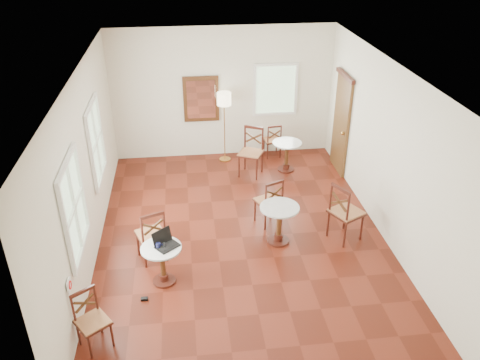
% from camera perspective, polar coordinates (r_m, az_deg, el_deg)
% --- Properties ---
extents(ground, '(7.00, 7.00, 0.00)m').
position_cam_1_polar(ground, '(8.77, 0.24, -6.68)').
color(ground, '#5C1C0F').
rests_on(ground, ground).
extents(room_shell, '(5.02, 7.02, 3.01)m').
position_cam_1_polar(room_shell, '(8.07, -0.40, 5.44)').
color(room_shell, silver).
rests_on(room_shell, ground).
extents(cafe_table_near, '(0.62, 0.62, 0.66)m').
position_cam_1_polar(cafe_table_near, '(7.66, -9.06, -9.28)').
color(cafe_table_near, '#461B11').
rests_on(cafe_table_near, ground).
extents(cafe_table_mid, '(0.68, 0.68, 0.71)m').
position_cam_1_polar(cafe_table_mid, '(8.44, 4.58, -4.72)').
color(cafe_table_mid, '#461B11').
rests_on(cafe_table_mid, ground).
extents(cafe_table_back, '(0.64, 0.64, 0.68)m').
position_cam_1_polar(cafe_table_back, '(10.86, 5.47, 3.15)').
color(cafe_table_back, '#461B11').
rests_on(cafe_table_back, ground).
extents(chair_near_a, '(0.58, 0.58, 0.97)m').
position_cam_1_polar(chair_near_a, '(8.11, -10.30, -6.31)').
color(chair_near_a, '#461B11').
rests_on(chair_near_a, ground).
extents(chair_near_b, '(0.54, 0.54, 0.84)m').
position_cam_1_polar(chair_near_b, '(6.88, -16.90, -15.42)').
color(chair_near_b, '#461B11').
rests_on(chair_near_b, ground).
extents(chair_mid_a, '(0.57, 0.57, 0.94)m').
position_cam_1_polar(chair_mid_a, '(8.91, 3.44, -2.50)').
color(chair_mid_a, '#461B11').
rests_on(chair_mid_a, ground).
extents(chair_mid_b, '(0.68, 0.68, 1.09)m').
position_cam_1_polar(chair_mid_b, '(8.64, 12.18, -3.69)').
color(chair_mid_b, '#461B11').
rests_on(chair_mid_b, ground).
extents(chair_back_a, '(0.42, 0.42, 0.82)m').
position_cam_1_polar(chair_back_a, '(11.50, 3.83, 4.67)').
color(chair_back_a, '#461B11').
rests_on(chair_back_a, ground).
extents(chair_back_b, '(0.66, 0.66, 1.07)m').
position_cam_1_polar(chair_back_b, '(10.60, 1.31, 3.27)').
color(chair_back_b, '#461B11').
rests_on(chair_back_b, ground).
extents(floor_lamp, '(0.32, 0.32, 1.63)m').
position_cam_1_polar(floor_lamp, '(10.93, -1.87, 8.91)').
color(floor_lamp, '#BF8C3F').
rests_on(floor_lamp, ground).
extents(laptop, '(0.43, 0.42, 0.24)m').
position_cam_1_polar(laptop, '(7.51, -8.75, -7.18)').
color(laptop, black).
rests_on(laptop, cafe_table_near).
extents(mouse, '(0.12, 0.10, 0.04)m').
position_cam_1_polar(mouse, '(7.49, -9.06, -7.70)').
color(mouse, black).
rests_on(mouse, cafe_table_near).
extents(navy_mug, '(0.11, 0.07, 0.09)m').
position_cam_1_polar(navy_mug, '(7.48, -9.48, -7.57)').
color(navy_mug, black).
rests_on(navy_mug, cafe_table_near).
extents(water_glass, '(0.06, 0.06, 0.10)m').
position_cam_1_polar(water_glass, '(7.45, -8.78, -7.60)').
color(water_glass, white).
rests_on(water_glass, cafe_table_near).
extents(power_adapter, '(0.10, 0.06, 0.04)m').
position_cam_1_polar(power_adapter, '(7.63, -11.11, -13.47)').
color(power_adapter, black).
rests_on(power_adapter, ground).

